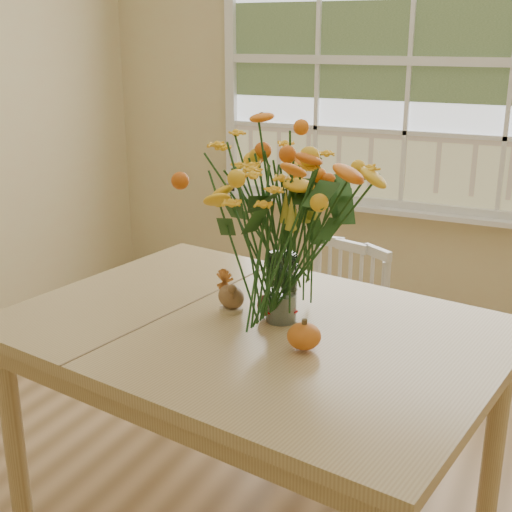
% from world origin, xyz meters
% --- Properties ---
extents(wall_back, '(4.00, 0.02, 2.70)m').
position_xyz_m(wall_back, '(0.00, 2.25, 1.35)').
color(wall_back, beige).
rests_on(wall_back, floor).
extents(window, '(2.42, 0.12, 1.74)m').
position_xyz_m(window, '(0.00, 2.21, 1.53)').
color(window, silver).
rests_on(window, wall_back).
extents(dining_table, '(1.67, 1.31, 0.82)m').
position_xyz_m(dining_table, '(0.07, 0.05, 0.72)').
color(dining_table, tan).
rests_on(dining_table, floor).
extents(windsor_chair, '(0.48, 0.47, 0.85)m').
position_xyz_m(windsor_chair, '(0.10, 0.80, 0.48)').
color(windsor_chair, white).
rests_on(windsor_chair, floor).
extents(flower_vase, '(0.46, 0.46, 0.55)m').
position_xyz_m(flower_vase, '(0.14, 0.11, 1.15)').
color(flower_vase, white).
rests_on(flower_vase, dining_table).
extents(pumpkin, '(0.10, 0.10, 0.08)m').
position_xyz_m(pumpkin, '(0.29, -0.05, 0.86)').
color(pumpkin, orange).
rests_on(pumpkin, dining_table).
extents(turkey_figurine, '(0.12, 0.10, 0.12)m').
position_xyz_m(turkey_figurine, '(-0.04, 0.11, 0.87)').
color(turkey_figurine, '#CCB78C').
rests_on(turkey_figurine, dining_table).
extents(dark_gourd, '(0.13, 0.08, 0.08)m').
position_xyz_m(dark_gourd, '(0.10, 0.12, 0.85)').
color(dark_gourd, '#38160F').
rests_on(dark_gourd, dining_table).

